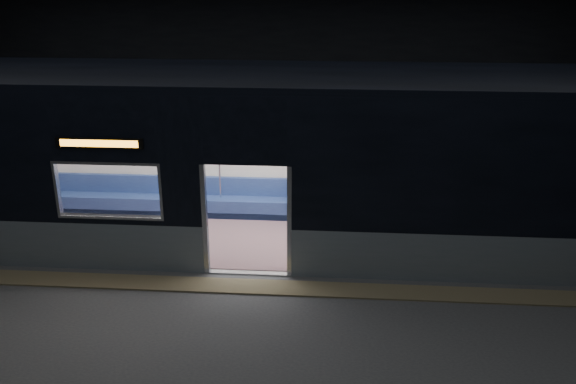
# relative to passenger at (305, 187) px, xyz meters

# --- Properties ---
(station_floor) EXTENTS (24.00, 14.00, 0.01)m
(station_floor) POSITION_rel_passenger_xyz_m (-0.88, -3.55, -0.78)
(station_floor) COLOR #47494C
(station_floor) RESTS_ON ground
(station_envelope) EXTENTS (24.00, 14.00, 5.00)m
(station_envelope) POSITION_rel_passenger_xyz_m (-0.88, -3.55, 2.89)
(station_envelope) COLOR black
(station_envelope) RESTS_ON station_floor
(tactile_strip) EXTENTS (22.80, 0.50, 0.03)m
(tactile_strip) POSITION_rel_passenger_xyz_m (-0.88, -3.00, -0.76)
(tactile_strip) COLOR #8C7F59
(tactile_strip) RESTS_ON station_floor
(metro_car) EXTENTS (18.00, 3.04, 3.35)m
(metro_car) POSITION_rel_passenger_xyz_m (-0.89, -1.00, 1.07)
(metro_car) COLOR gray
(metro_car) RESTS_ON station_floor
(passenger) EXTENTS (0.41, 0.66, 1.31)m
(passenger) POSITION_rel_passenger_xyz_m (0.00, 0.00, 0.00)
(passenger) COLOR black
(passenger) RESTS_ON metro_car
(handbag) EXTENTS (0.27, 0.25, 0.12)m
(handbag) POSITION_rel_passenger_xyz_m (-0.05, -0.21, -0.12)
(handbag) COLOR black
(handbag) RESTS_ON passenger
(transit_map) EXTENTS (0.99, 0.03, 0.64)m
(transit_map) POSITION_rel_passenger_xyz_m (3.84, 0.31, 0.70)
(transit_map) COLOR white
(transit_map) RESTS_ON metro_car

